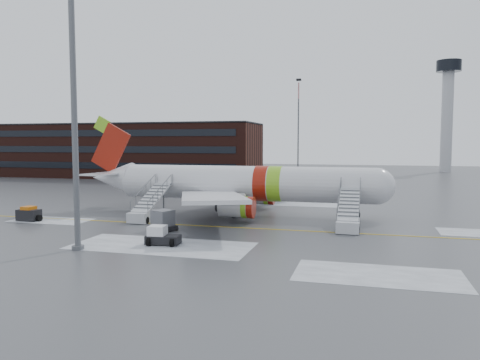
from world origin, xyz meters
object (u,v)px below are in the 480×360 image
(airliner, at_px, (236,184))
(baggage_tractor, at_px, (29,215))
(airstair_aft, at_px, (146,210))
(pushback_tug, at_px, (161,236))
(light_mast_near, at_px, (73,60))
(airstair_fwd, at_px, (348,219))
(uld_container, at_px, (163,221))

(airliner, height_order, baggage_tractor, airliner)
(airliner, xyz_separation_m, airstair_aft, (-7.77, -6.54, -2.35))
(baggage_tractor, bearing_deg, airstair_aft, 16.08)
(airliner, relative_size, pushback_tug, 12.79)
(baggage_tractor, relative_size, light_mast_near, 0.11)
(airstair_fwd, bearing_deg, light_mast_near, -145.45)
(airstair_aft, height_order, light_mast_near, light_mast_near)
(pushback_tug, bearing_deg, airliner, 84.91)
(airstair_aft, distance_m, baggage_tractor, 11.98)
(pushback_tug, relative_size, uld_container, 1.00)
(uld_container, height_order, baggage_tractor, uld_container)
(pushback_tug, xyz_separation_m, baggage_tractor, (-17.79, 6.77, -0.02))
(airstair_aft, xyz_separation_m, uld_container, (3.88, -4.46, -0.20))
(pushback_tug, bearing_deg, uld_container, 113.16)
(airstair_fwd, distance_m, baggage_tractor, 31.87)
(airliner, relative_size, uld_container, 12.79)
(airliner, height_order, pushback_tug, airliner)
(airstair_fwd, bearing_deg, uld_container, -164.70)
(uld_container, bearing_deg, light_mast_near, -108.30)
(airliner, bearing_deg, uld_container, -109.47)
(airstair_fwd, distance_m, airstair_aft, 20.19)
(light_mast_near, bearing_deg, uld_container, 71.70)
(airliner, distance_m, airstair_fwd, 14.24)
(airliner, relative_size, light_mast_near, 1.30)
(airliner, relative_size, baggage_tractor, 12.05)
(pushback_tug, xyz_separation_m, uld_container, (-2.41, 5.63, 0.21))
(pushback_tug, height_order, light_mast_near, light_mast_near)
(pushback_tug, bearing_deg, light_mast_near, -149.36)
(pushback_tug, bearing_deg, airstair_fwd, 35.96)
(airliner, xyz_separation_m, pushback_tug, (-1.48, -16.62, -2.76))
(airstair_fwd, relative_size, light_mast_near, 0.29)
(uld_container, relative_size, light_mast_near, 0.10)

